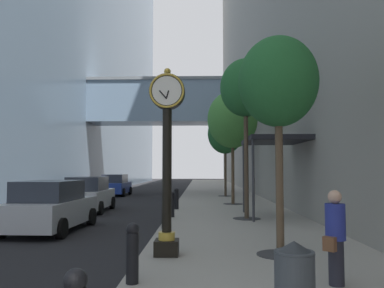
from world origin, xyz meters
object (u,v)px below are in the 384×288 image
at_px(bollard_second, 132,252).
at_px(bollard_fourth, 165,212).
at_px(street_tree_mid_far, 232,120).
at_px(pedestrian_walking, 335,235).
at_px(car_white_mid, 89,195).
at_px(car_silver_far, 51,207).
at_px(bollard_sixth, 176,198).
at_px(street_tree_mid_near, 246,89).
at_px(street_tree_near, 278,83).
at_px(street_tree_far, 225,134).
at_px(car_blue_near, 115,185).
at_px(trash_bin, 295,281).
at_px(street_clock, 167,151).
at_px(bollard_fifth, 172,204).

relative_size(bollard_second, bollard_fourth, 1.00).
distance_m(street_tree_mid_far, pedestrian_walking, 15.79).
relative_size(car_white_mid, car_silver_far, 0.98).
bearing_deg(car_silver_far, bollard_sixth, 56.63).
distance_m(street_tree_mid_near, street_tree_mid_far, 6.49).
height_order(car_white_mid, car_silver_far, car_white_mid).
relative_size(street_tree_near, car_silver_far, 1.19).
height_order(bollard_sixth, street_tree_far, street_tree_far).
distance_m(street_tree_far, car_blue_near, 9.83).
bearing_deg(trash_bin, car_blue_near, 107.34).
relative_size(street_tree_mid_near, street_tree_far, 1.06).
distance_m(bollard_sixth, street_tree_near, 11.10).
bearing_deg(bollard_sixth, car_blue_near, 115.67).
relative_size(bollard_sixth, car_blue_near, 0.25).
distance_m(street_tree_mid_far, car_white_mid, 8.96).
distance_m(bollard_second, street_tree_far, 22.30).
xyz_separation_m(street_tree_near, car_blue_near, (-8.69, 21.85, -3.34)).
relative_size(street_clock, car_blue_near, 1.04).
xyz_separation_m(street_tree_near, car_silver_far, (-6.98, 4.11, -3.33)).
relative_size(street_tree_far, car_white_mid, 1.43).
xyz_separation_m(pedestrian_walking, car_blue_near, (-9.16, 24.17, -0.17)).
bearing_deg(bollard_fourth, bollard_second, -90.00).
bearing_deg(street_tree_far, street_tree_near, -90.00).
bearing_deg(trash_bin, car_white_mid, 115.81).
relative_size(bollard_fifth, street_tree_mid_near, 0.16).
xyz_separation_m(bollard_fourth, street_tree_far, (3.04, 15.53, 4.04)).
xyz_separation_m(bollard_sixth, street_tree_near, (3.04, -10.10, 3.47)).
bearing_deg(car_silver_far, car_white_mid, 94.32).
bearing_deg(street_clock, car_white_mid, 115.22).
bearing_deg(pedestrian_walking, street_clock, 144.19).
bearing_deg(street_clock, bollard_sixth, 92.29).
xyz_separation_m(street_tree_mid_far, car_blue_near, (-8.69, 8.89, -4.14)).
xyz_separation_m(car_blue_near, car_white_mid, (1.25, -11.73, 0.02)).
bearing_deg(bollard_second, street_tree_mid_far, 78.72).
bearing_deg(bollard_fifth, street_tree_mid_far, 62.97).
bearing_deg(bollard_sixth, pedestrian_walking, -74.21).
height_order(bollard_fourth, bollard_sixth, same).
height_order(bollard_second, car_silver_far, car_silver_far).
relative_size(bollard_sixth, street_tree_near, 0.20).
height_order(bollard_second, bollard_fifth, same).
distance_m(bollard_fourth, street_tree_near, 6.05).
bearing_deg(pedestrian_walking, car_silver_far, 139.25).
height_order(bollard_second, car_white_mid, car_white_mid).
distance_m(street_tree_mid_near, trash_bin, 11.47).
relative_size(bollard_fifth, car_blue_near, 0.25).
xyz_separation_m(bollard_sixth, street_tree_mid_far, (3.04, 2.86, 4.27)).
relative_size(street_tree_mid_far, car_silver_far, 1.50).
distance_m(street_tree_mid_far, trash_bin, 17.46).
bearing_deg(pedestrian_walking, street_tree_mid_far, 91.77).
relative_size(street_tree_near, pedestrian_walking, 3.17).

